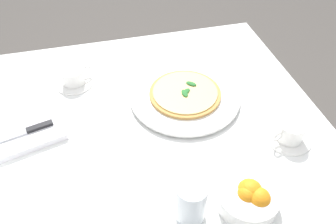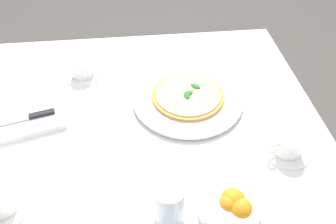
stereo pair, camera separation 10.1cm
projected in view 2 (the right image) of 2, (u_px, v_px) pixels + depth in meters
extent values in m
cube|color=white|center=(146.00, 137.00, 0.98)|extent=(1.09, 1.09, 0.02)
cube|color=white|center=(140.00, 68.00, 1.47)|extent=(1.09, 0.01, 0.28)
cube|color=white|center=(306.00, 153.00, 1.12)|extent=(0.01, 1.09, 0.28)
cylinder|color=brown|center=(237.00, 112.00, 1.60)|extent=(0.06, 0.06, 0.74)
cylinder|color=brown|center=(47.00, 126.00, 1.53)|extent=(0.06, 0.06, 0.74)
cylinder|color=white|center=(188.00, 100.00, 1.07)|extent=(0.21, 0.21, 0.01)
cylinder|color=white|center=(188.00, 97.00, 1.07)|extent=(0.36, 0.36, 0.01)
cylinder|color=#C68E47|center=(189.00, 95.00, 1.06)|extent=(0.23, 0.23, 0.01)
cylinder|color=#EFD17A|center=(189.00, 94.00, 1.06)|extent=(0.21, 0.21, 0.00)
ellipsoid|color=#2D7533|center=(188.00, 95.00, 1.04)|extent=(0.02, 0.04, 0.01)
ellipsoid|color=#2D7533|center=(196.00, 86.00, 1.08)|extent=(0.04, 0.04, 0.01)
ellipsoid|color=#2D7533|center=(189.00, 93.00, 1.05)|extent=(0.04, 0.04, 0.01)
cylinder|color=white|center=(287.00, 151.00, 0.92)|extent=(0.13, 0.13, 0.01)
cylinder|color=white|center=(290.00, 144.00, 0.90)|extent=(0.08, 0.08, 0.06)
torus|color=white|center=(274.00, 148.00, 0.89)|extent=(0.04, 0.02, 0.03)
cylinder|color=black|center=(292.00, 138.00, 0.88)|extent=(0.07, 0.07, 0.00)
cylinder|color=white|center=(84.00, 75.00, 1.17)|extent=(0.13, 0.13, 0.01)
cylinder|color=white|center=(83.00, 68.00, 1.15)|extent=(0.08, 0.08, 0.05)
torus|color=white|center=(96.00, 64.00, 1.16)|extent=(0.04, 0.02, 0.03)
cylinder|color=black|center=(82.00, 63.00, 1.13)|extent=(0.07, 0.07, 0.00)
cylinder|color=white|center=(5.00, 207.00, 0.80)|extent=(0.13, 0.13, 0.01)
cylinder|color=white|center=(0.00, 201.00, 0.78)|extent=(0.08, 0.08, 0.06)
cylinder|color=white|center=(170.00, 203.00, 0.74)|extent=(0.07, 0.07, 0.12)
cylinder|color=silver|center=(170.00, 207.00, 0.75)|extent=(0.06, 0.06, 0.09)
cube|color=white|center=(28.00, 121.00, 1.00)|extent=(0.25, 0.18, 0.02)
cube|color=silver|center=(9.00, 122.00, 0.98)|extent=(0.12, 0.05, 0.01)
cube|color=black|center=(43.00, 114.00, 1.00)|extent=(0.08, 0.04, 0.01)
cylinder|color=white|center=(231.00, 207.00, 0.78)|extent=(0.15, 0.15, 0.04)
sphere|color=orange|center=(230.00, 204.00, 0.77)|extent=(0.05, 0.05, 0.05)
sphere|color=orange|center=(241.00, 209.00, 0.76)|extent=(0.06, 0.06, 0.06)
sphere|color=orange|center=(233.00, 201.00, 0.77)|extent=(0.06, 0.06, 0.06)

